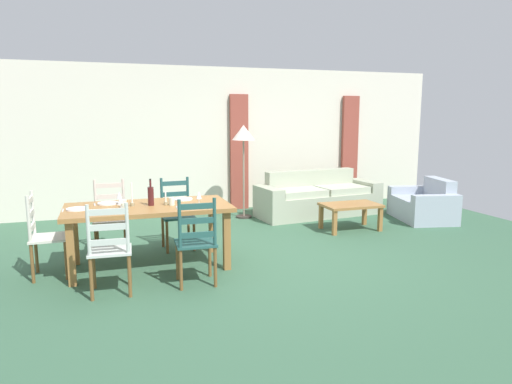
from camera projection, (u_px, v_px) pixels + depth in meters
ground_plane at (261, 259)px, 5.86m from camera, size 9.60×9.60×0.02m
wall_far at (205, 140)px, 8.73m from camera, size 9.60×0.16×2.70m
curtain_panel_left at (239, 153)px, 8.84m from camera, size 0.35×0.08×2.20m
curtain_panel_right at (350, 150)px, 9.58m from camera, size 0.35×0.08×2.20m
dining_table at (149, 213)px, 5.42m from camera, size 1.90×0.96×0.75m
dining_chair_near_left at (110, 249)px, 4.59m from camera, size 0.44×0.42×0.96m
dining_chair_near_right at (196, 242)px, 4.86m from camera, size 0.44×0.42×0.96m
dining_chair_far_left at (110, 217)px, 6.06m from camera, size 0.44×0.42×0.96m
dining_chair_far_right at (177, 214)px, 6.26m from camera, size 0.44×0.42×0.96m
dining_chair_head_west at (44, 235)px, 5.11m from camera, size 0.40×0.42×0.96m
dinner_plate_near_left at (108, 211)px, 5.03m from camera, size 0.24×0.24×0.02m
fork_near_left at (94, 213)px, 4.99m from camera, size 0.02×0.17×0.01m
dinner_plate_near_right at (190, 206)px, 5.31m from camera, size 0.24×0.24×0.02m
fork_near_right at (177, 208)px, 5.27m from camera, size 0.03×0.17×0.01m
dinner_plate_far_left at (108, 203)px, 5.50m from camera, size 0.24×0.24×0.02m
fork_far_left at (95, 204)px, 5.45m from camera, size 0.02×0.17×0.01m
dinner_plate_far_right at (183, 199)px, 5.78m from camera, size 0.24×0.24×0.02m
fork_far_right at (171, 200)px, 5.73m from camera, size 0.03×0.17×0.01m
dinner_plate_head_west at (77, 209)px, 5.16m from camera, size 0.24×0.24×0.02m
fork_head_west at (63, 210)px, 5.12m from camera, size 0.02×0.17×0.01m
wine_bottle at (151, 196)px, 5.39m from camera, size 0.07×0.07×0.32m
wine_glass_near_left at (121, 200)px, 5.15m from camera, size 0.06×0.06×0.16m
wine_glass_near_right at (199, 196)px, 5.42m from camera, size 0.06×0.06×0.16m
wine_glass_far_left at (119, 196)px, 5.43m from camera, size 0.06×0.06×0.16m
coffee_cup_primary at (172, 201)px, 5.42m from camera, size 0.07×0.07×0.09m
coffee_cup_secondary at (124, 204)px, 5.28m from camera, size 0.07×0.07×0.09m
candle_tall at (132, 199)px, 5.36m from camera, size 0.05×0.05×0.28m
candle_short at (166, 202)px, 5.43m from camera, size 0.05×0.05×0.16m
couch at (317, 199)px, 8.42m from camera, size 2.35×1.04×0.80m
coffee_table at (351, 208)px, 7.28m from camera, size 0.90×0.56×0.42m
armchair_upholstered at (426, 206)px, 8.02m from camera, size 1.03×1.30×0.72m
standing_lamp at (244, 138)px, 8.00m from camera, size 0.40×0.40×1.64m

